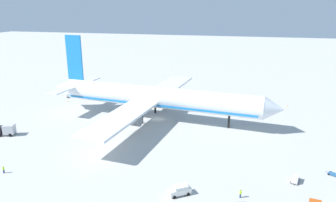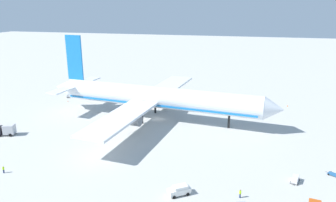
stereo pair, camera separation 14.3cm
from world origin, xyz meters
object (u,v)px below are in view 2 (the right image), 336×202
Objects in this scene: baggage_cart_0 at (69,96)px; baggage_cart_1 at (295,179)px; service_van at (179,190)px; airliner at (154,97)px; traffic_cone_0 at (68,101)px; traffic_cone_1 at (287,106)px; ground_worker_1 at (240,194)px; service_truck_0 at (7,130)px; baggage_cart_2 at (334,175)px; ground_worker_2 at (3,169)px.

baggage_cart_1 is (80.88, -46.81, 0.04)m from baggage_cart_0.
airliner is at bearing 112.68° from service_van.
traffic_cone_0 is 82.91m from traffic_cone_1.
ground_worker_1 reaches higher than baggage_cart_0.
service_truck_0 reaches higher than baggage_cart_2.
traffic_cone_0 is (-66.80, 49.82, -0.62)m from ground_worker_1.
service_truck_0 is at bearing -147.25° from airliner.
service_truck_0 is at bearing 166.61° from ground_worker_1.
ground_worker_1 reaches higher than baggage_cart_2.
baggage_cart_2 is 5.64× the size of traffic_cone_0.
airliner reaches higher than service_van.
traffic_cone_0 is at bearing -61.96° from baggage_cart_0.
airliner is at bearing 151.96° from baggage_cart_2.
baggage_cart_0 is at bearing 158.63° from airliner.
baggage_cart_0 is 61.40m from ground_worker_2.
airliner is 44.48m from baggage_cart_0.
baggage_cart_2 is at bearing 34.55° from ground_worker_1.
service_van is at bearing -67.32° from airliner.
traffic_cone_0 is at bearing 143.28° from ground_worker_1.
service_van is 8.47× the size of traffic_cone_0.
service_van is 11.75m from ground_worker_1.
service_truck_0 reaches higher than ground_worker_2.
traffic_cone_1 is (66.17, 67.11, -0.57)m from ground_worker_2.
ground_worker_2 is at bearing -134.60° from traffic_cone_1.
baggage_cart_0 is at bearing -174.22° from traffic_cone_1.
baggage_cart_0 is (-3.93, 39.85, -0.99)m from service_truck_0.
service_truck_0 reaches higher than ground_worker_1.
baggage_cart_1 is at bearing -27.84° from traffic_cone_0.
airliner is 24.92× the size of baggage_cart_0.
ground_worker_2 is at bearing -169.35° from baggage_cart_1.
baggage_cart_0 is (-58.24, 57.38, -0.35)m from service_van.
service_truck_0 reaches higher than service_van.
baggage_cart_2 is at bearing 29.27° from baggage_cart_1.
airliner is 44.39m from service_truck_0.
service_truck_0 is 1.67× the size of baggage_cart_0.
service_truck_0 is 23.74m from ground_worker_2.
airliner reaches higher than ground_worker_2.
service_truck_0 is at bearing -84.37° from baggage_cart_0.
baggage_cart_0 reaches higher than traffic_cone_0.
airliner is 25.26× the size of baggage_cart_2.
ground_worker_2 is at bearing -73.65° from traffic_cone_0.
airliner is 44.39× the size of ground_worker_1.
service_van is 81.76m from baggage_cart_0.
baggage_cart_2 is (31.35, 15.45, -0.77)m from service_van.
baggage_cart_1 is at bearing -150.73° from baggage_cart_2.
baggage_cart_2 is 5.64× the size of traffic_cone_1.
airliner is at bearing -150.65° from traffic_cone_1.
service_van is 39.71m from ground_worker_2.
traffic_cone_0 is (-86.55, 36.22, 0.01)m from baggage_cart_2.
ground_worker_1 is (69.84, -55.53, 0.22)m from baggage_cart_0.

